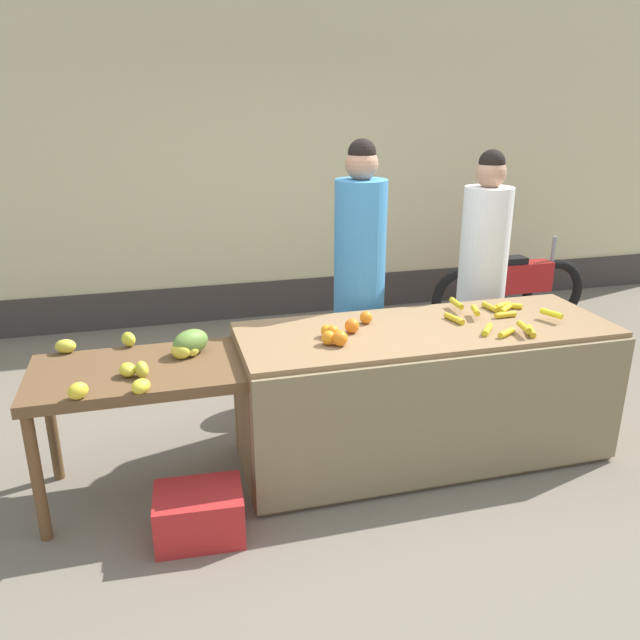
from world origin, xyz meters
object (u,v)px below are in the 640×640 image
(parked_motorcycle, at_px, (510,288))
(produce_crate, at_px, (199,514))
(vendor_woman_white_shirt, at_px, (482,276))
(produce_sack, at_px, (273,377))
(vendor_woman_blue_shirt, at_px, (359,282))

(parked_motorcycle, xyz_separation_m, produce_crate, (-3.13, -2.35, -0.27))
(vendor_woman_white_shirt, xyz_separation_m, produce_sack, (-1.53, 0.07, -0.64))
(vendor_woman_white_shirt, height_order, parked_motorcycle, vendor_woman_white_shirt)
(vendor_woman_blue_shirt, relative_size, produce_crate, 4.27)
(vendor_woman_white_shirt, distance_m, produce_sack, 1.66)
(vendor_woman_white_shirt, bearing_deg, parked_motorcycle, 49.97)
(parked_motorcycle, bearing_deg, produce_sack, -156.45)
(produce_crate, height_order, produce_sack, produce_sack)
(vendor_woman_white_shirt, bearing_deg, produce_sack, 177.45)
(vendor_woman_blue_shirt, height_order, produce_crate, vendor_woman_blue_shirt)
(parked_motorcycle, distance_m, produce_sack, 2.74)
(vendor_woman_white_shirt, distance_m, produce_crate, 2.58)
(vendor_woman_blue_shirt, xyz_separation_m, parked_motorcycle, (1.93, 1.24, -0.55))
(produce_sack, bearing_deg, vendor_woman_blue_shirt, -14.45)
(produce_crate, bearing_deg, vendor_woman_white_shirt, 28.75)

